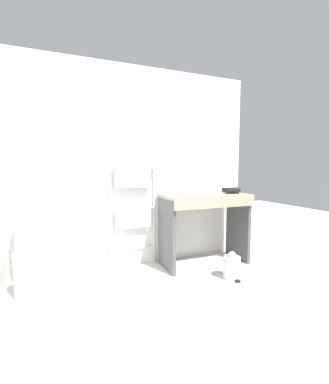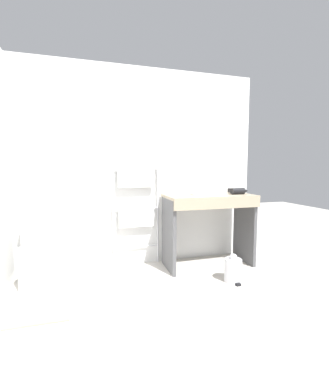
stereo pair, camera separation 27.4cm
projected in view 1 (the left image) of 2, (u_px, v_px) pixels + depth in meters
ground_plane at (195, 341)px, 1.80m from camera, size 12.00×12.00×0.00m
wall_back at (134, 168)px, 3.18m from camera, size 3.07×0.12×2.42m
toilet at (37, 259)px, 2.47m from camera, size 0.39×0.54×0.80m
towel_radiator at (133, 201)px, 3.10m from camera, size 0.58×0.06×1.25m
vanity_counter at (205, 216)px, 3.19m from camera, size 1.06×0.55×0.88m
sink_basin at (202, 191)px, 3.13m from camera, size 0.33×0.33×0.08m
faucet at (195, 187)px, 3.29m from camera, size 0.02×0.10×0.13m
cup_near_wall at (167, 191)px, 3.16m from camera, size 0.08×0.08×0.08m
cup_near_edge at (176, 191)px, 3.14m from camera, size 0.08×0.08×0.08m
hair_dryer at (232, 190)px, 3.25m from camera, size 0.22×0.18×0.08m
trash_bin at (232, 267)px, 2.80m from camera, size 0.18×0.22×0.30m
bath_mat at (39, 321)px, 2.02m from camera, size 0.56×0.36×0.01m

